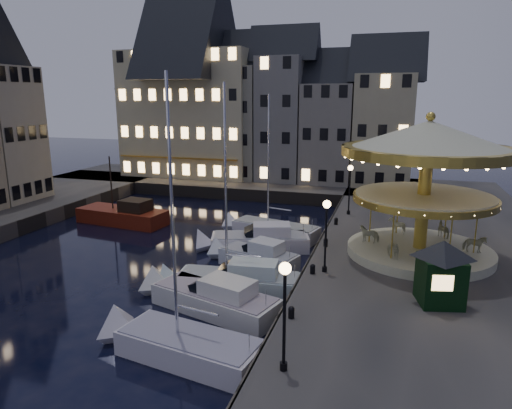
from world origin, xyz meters
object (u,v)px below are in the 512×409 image
(bollard_a, at_px, (291,312))
(red_fishing_boat, at_px, (124,216))
(bollard_c, at_px, (326,242))
(motorboat_c, at_px, (232,281))
(motorboat_e, at_px, (254,241))
(motorboat_a, at_px, (179,345))
(bollard_b, at_px, (313,269))
(ticket_kiosk, at_px, (442,261))
(streetlamp_c, at_px, (350,183))
(motorboat_d, at_px, (253,257))
(streetlamp_b, at_px, (326,226))
(motorboat_f, at_px, (269,230))
(motorboat_b, at_px, (209,298))
(carousel, at_px, (427,163))
(streetlamp_a, at_px, (285,301))
(bollard_d, at_px, (336,221))

(bollard_a, distance_m, red_fishing_boat, 24.16)
(bollard_c, relative_size, motorboat_c, 0.05)
(bollard_c, bearing_deg, motorboat_e, 163.74)
(bollard_c, relative_size, motorboat_a, 0.05)
(bollard_a, bearing_deg, bollard_b, 90.00)
(motorboat_c, distance_m, ticket_kiosk, 11.33)
(bollard_c, distance_m, ticket_kiosk, 9.68)
(streetlamp_c, bearing_deg, bollard_b, -92.45)
(motorboat_d, bearing_deg, bollard_b, -36.45)
(streetlamp_b, relative_size, bollard_b, 7.32)
(bollard_b, distance_m, motorboat_f, 11.50)
(motorboat_f, bearing_deg, red_fishing_boat, -179.11)
(motorboat_b, xyz_separation_m, carousel, (10.79, 8.28, 6.49))
(bollard_c, height_order, motorboat_d, motorboat_d)
(streetlamp_c, height_order, red_fishing_boat, red_fishing_boat)
(streetlamp_a, distance_m, bollard_d, 20.15)
(bollard_b, xyz_separation_m, motorboat_d, (-4.53, 3.35, -0.97))
(motorboat_c, height_order, motorboat_d, motorboat_c)
(streetlamp_b, xyz_separation_m, carousel, (5.28, 4.42, 3.11))
(red_fishing_boat, bearing_deg, motorboat_d, -25.21)
(streetlamp_a, relative_size, red_fishing_boat, 0.50)
(bollard_c, height_order, motorboat_a, motorboat_a)
(bollard_d, height_order, motorboat_e, motorboat_e)
(bollard_d, bearing_deg, ticket_kiosk, -62.54)
(streetlamp_b, relative_size, bollard_a, 7.32)
(motorboat_b, height_order, motorboat_f, motorboat_f)
(streetlamp_c, relative_size, motorboat_d, 0.66)
(bollard_c, bearing_deg, motorboat_f, 135.72)
(streetlamp_a, bearing_deg, streetlamp_c, 90.00)
(carousel, bearing_deg, streetlamp_b, -140.07)
(motorboat_e, relative_size, ticket_kiosk, 2.25)
(bollard_a, bearing_deg, motorboat_e, 114.24)
(streetlamp_b, relative_size, motorboat_d, 0.66)
(carousel, relative_size, ticket_kiosk, 2.81)
(bollard_d, relative_size, red_fishing_boat, 0.07)
(streetlamp_a, bearing_deg, bollard_a, 98.53)
(streetlamp_c, relative_size, bollard_d, 7.32)
(bollard_b, bearing_deg, carousel, 39.91)
(motorboat_f, xyz_separation_m, carousel, (11.16, -5.24, 6.60))
(streetlamp_b, xyz_separation_m, motorboat_e, (-6.04, 6.09, -3.37))
(streetlamp_a, relative_size, bollard_b, 7.32)
(motorboat_c, xyz_separation_m, motorboat_e, (-0.97, 7.56, -0.03))
(motorboat_c, bearing_deg, carousel, 29.64)
(red_fishing_boat, xyz_separation_m, ticket_kiosk, (25.02, -11.90, 2.73))
(streetlamp_c, relative_size, bollard_c, 7.32)
(motorboat_b, xyz_separation_m, motorboat_f, (-0.37, 13.52, -0.11))
(bollard_a, distance_m, bollard_d, 16.00)
(streetlamp_c, relative_size, motorboat_a, 0.34)
(bollard_c, distance_m, carousel, 8.07)
(motorboat_c, relative_size, motorboat_f, 1.00)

